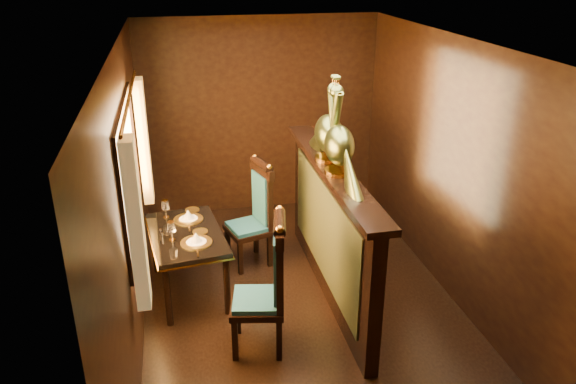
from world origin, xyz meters
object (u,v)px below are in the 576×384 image
(chair_left, at_px, (271,281))
(peacock_right, at_px, (329,117))
(dining_table, at_px, (186,238))
(peacock_left, at_px, (340,128))
(chair_right, at_px, (257,210))

(chair_left, xyz_separation_m, peacock_right, (0.72, 0.88, 1.13))
(dining_table, xyz_separation_m, chair_left, (0.66, -1.02, 0.06))
(peacock_left, xyz_separation_m, peacock_right, (0.00, 0.34, 0.00))
(chair_right, relative_size, peacock_left, 1.41)
(chair_right, bearing_deg, chair_left, -110.83)
(dining_table, distance_m, chair_left, 1.22)
(peacock_left, distance_m, peacock_right, 0.34)
(dining_table, xyz_separation_m, peacock_left, (1.38, -0.48, 1.18))
(chair_right, height_order, peacock_right, peacock_right)
(dining_table, bearing_deg, chair_left, -64.26)
(chair_right, bearing_deg, peacock_right, -61.71)
(chair_right, height_order, peacock_left, peacock_left)
(chair_left, xyz_separation_m, peacock_left, (0.72, 0.54, 1.12))
(peacock_right, bearing_deg, chair_right, 134.85)
(chair_left, bearing_deg, peacock_right, 61.59)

